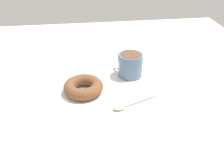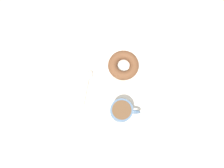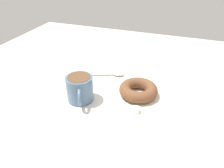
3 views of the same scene
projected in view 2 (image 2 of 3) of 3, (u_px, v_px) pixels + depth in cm
name	position (u px, v px, depth cm)	size (l,w,h in cm)	color
ground_plane	(117.00, 91.00, 81.80)	(120.00, 120.00, 2.00)	beige
napkin	(112.00, 85.00, 81.11)	(31.91, 31.91, 0.30)	white
coffee_cup	(122.00, 111.00, 75.00)	(7.65, 10.06, 7.43)	slate
donut	(123.00, 65.00, 80.87)	(11.51, 11.51, 3.46)	brown
spoon	(89.00, 80.00, 80.99)	(13.21, 6.20, 0.90)	#B7B2A8
sugar_cube	(144.00, 73.00, 81.18)	(1.56, 1.56, 1.56)	white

